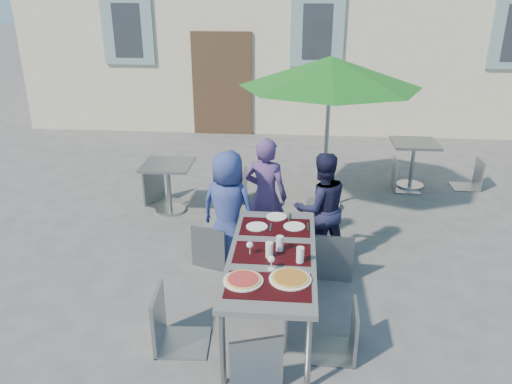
# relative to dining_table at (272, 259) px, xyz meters

# --- Properties ---
(ground) EXTENTS (90.00, 90.00, 0.00)m
(ground) POSITION_rel_dining_table_xyz_m (0.51, -0.71, -0.70)
(ground) COLOR #4C4C4F
(ground) RESTS_ON ground
(dining_table) EXTENTS (0.80, 1.85, 0.76)m
(dining_table) POSITION_rel_dining_table_xyz_m (0.00, 0.00, 0.00)
(dining_table) COLOR #414245
(dining_table) RESTS_ON ground
(pizza_near_left) EXTENTS (0.34, 0.34, 0.03)m
(pizza_near_left) POSITION_rel_dining_table_xyz_m (-0.21, -0.50, 0.07)
(pizza_near_left) COLOR white
(pizza_near_left) RESTS_ON dining_table
(pizza_near_right) EXTENTS (0.36, 0.36, 0.03)m
(pizza_near_right) POSITION_rel_dining_table_xyz_m (0.18, -0.44, 0.07)
(pizza_near_right) COLOR white
(pizza_near_right) RESTS_ON dining_table
(glassware) EXTENTS (0.53, 0.40, 0.15)m
(glassware) POSITION_rel_dining_table_xyz_m (0.06, -0.08, 0.13)
(glassware) COLOR silver
(glassware) RESTS_ON dining_table
(place_settings) EXTENTS (0.64, 0.48, 0.01)m
(place_settings) POSITION_rel_dining_table_xyz_m (0.01, 0.63, 0.06)
(place_settings) COLOR white
(place_settings) RESTS_ON dining_table
(child_0) EXTENTS (0.77, 0.61, 1.37)m
(child_0) POSITION_rel_dining_table_xyz_m (-0.57, 1.10, -0.01)
(child_0) COLOR navy
(child_0) RESTS_ON ground
(child_1) EXTENTS (0.59, 0.46, 1.44)m
(child_1) POSITION_rel_dining_table_xyz_m (-0.16, 1.44, 0.03)
(child_1) COLOR #50366E
(child_1) RESTS_ON ground
(child_2) EXTENTS (0.74, 0.57, 1.34)m
(child_2) POSITION_rel_dining_table_xyz_m (0.49, 1.26, -0.03)
(child_2) COLOR #191A37
(child_2) RESTS_ON ground
(chair_0) EXTENTS (0.55, 0.56, 0.98)m
(chair_0) POSITION_rel_dining_table_xyz_m (-0.74, 1.03, -0.12)
(chair_0) COLOR slate
(chair_0) RESTS_ON ground
(chair_1) EXTENTS (0.51, 0.52, 1.05)m
(chair_1) POSITION_rel_dining_table_xyz_m (-0.01, 1.07, -0.07)
(chair_1) COLOR #91989C
(chair_1) RESTS_ON ground
(chair_2) EXTENTS (0.49, 0.50, 1.03)m
(chair_2) POSITION_rel_dining_table_xyz_m (0.63, 0.91, -0.09)
(chair_2) COLOR gray
(chair_2) RESTS_ON ground
(chair_3) EXTENTS (0.49, 0.49, 1.03)m
(chair_3) POSITION_rel_dining_table_xyz_m (-0.88, -0.42, -0.09)
(chair_3) COLOR gray
(chair_3) RESTS_ON ground
(chair_4) EXTENTS (0.43, 0.42, 0.92)m
(chair_4) POSITION_rel_dining_table_xyz_m (0.65, -0.41, -0.16)
(chair_4) COLOR gray
(chair_4) RESTS_ON ground
(chair_5) EXTENTS (0.54, 0.55, 0.97)m
(chair_5) POSITION_rel_dining_table_xyz_m (-0.03, -1.03, -0.12)
(chair_5) COLOR #90969B
(chair_5) RESTS_ON ground
(patio_umbrella) EXTENTS (2.47, 2.47, 2.19)m
(patio_umbrella) POSITION_rel_dining_table_xyz_m (0.60, 2.79, 1.28)
(patio_umbrella) COLOR #A4A7AC
(patio_umbrella) RESTS_ON ground
(cafe_table_0) EXTENTS (0.68, 0.68, 0.73)m
(cafe_table_0) POSITION_rel_dining_table_xyz_m (-1.63, 2.49, -0.20)
(cafe_table_0) COLOR #A4A7AC
(cafe_table_0) RESTS_ON ground
(bg_chair_l_0) EXTENTS (0.62, 0.61, 1.05)m
(bg_chair_l_0) POSITION_rel_dining_table_xyz_m (-1.85, 2.77, -0.08)
(bg_chair_l_0) COLOR gray
(bg_chair_l_0) RESTS_ON ground
(bg_chair_r_0) EXTENTS (0.43, 0.43, 0.92)m
(bg_chair_r_0) POSITION_rel_dining_table_xyz_m (-0.69, 2.99, -0.16)
(bg_chair_r_0) COLOR gray
(bg_chair_r_0) RESTS_ON ground
(cafe_table_1) EXTENTS (0.71, 0.71, 0.76)m
(cafe_table_1) POSITION_rel_dining_table_xyz_m (2.06, 3.80, -0.18)
(cafe_table_1) COLOR #A4A7AC
(cafe_table_1) RESTS_ON ground
(bg_chair_l_1) EXTENTS (0.43, 0.43, 0.94)m
(bg_chair_l_1) POSITION_rel_dining_table_xyz_m (1.86, 3.66, -0.15)
(bg_chair_l_1) COLOR gray
(bg_chair_l_1) RESTS_ON ground
(bg_chair_r_1) EXTENTS (0.41, 0.41, 0.91)m
(bg_chair_r_1) POSITION_rel_dining_table_xyz_m (3.03, 3.83, -0.16)
(bg_chair_r_1) COLOR #8E9399
(bg_chair_r_1) RESTS_ON ground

